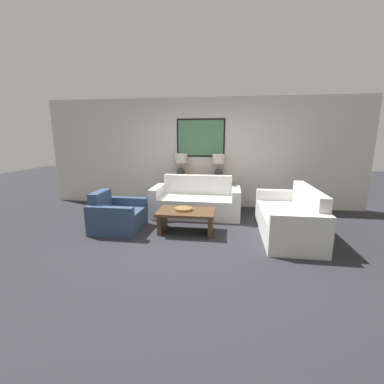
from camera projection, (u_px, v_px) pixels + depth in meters
ground_plane at (185, 241)px, 4.35m from camera, size 20.00×20.00×0.00m
back_wall at (201, 153)px, 6.39m from camera, size 7.89×0.12×2.65m
console_table at (199, 193)px, 6.33m from camera, size 1.38×0.39×0.76m
table_lamp_left at (181, 162)px, 6.23m from camera, size 0.32×0.32×0.57m
table_lamp_right at (219, 163)px, 6.11m from camera, size 0.32×0.32×0.57m
couch_by_back_wall at (196, 202)px, 5.73m from camera, size 1.92×0.88×0.87m
couch_by_side at (289, 219)px, 4.58m from camera, size 0.88×1.92×0.87m
coffee_table at (186, 217)px, 4.71m from camera, size 1.03×0.64×0.41m
decorative_bowl at (183, 209)px, 4.71m from camera, size 0.32×0.32×0.05m
armchair_near_back_wall at (117, 216)px, 4.83m from camera, size 0.86×0.87×0.74m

